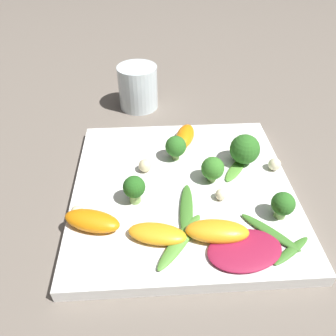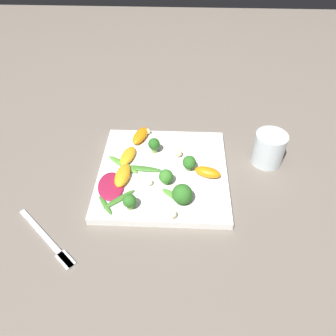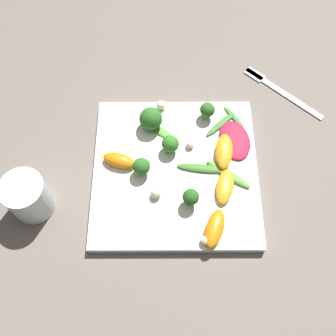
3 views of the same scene
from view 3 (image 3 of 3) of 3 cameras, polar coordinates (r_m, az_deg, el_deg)
ground_plane at (r=0.74m, az=1.04°, el=-0.81°), size 2.40×2.40×0.00m
plate at (r=0.73m, az=1.06°, el=-0.50°), size 0.30×0.30×0.02m
drinking_glass at (r=0.72m, az=-19.64°, el=-3.95°), size 0.08×0.08×0.08m
fork at (r=0.87m, az=15.22°, el=11.26°), size 0.14×0.15×0.01m
radicchio_leaf_0 at (r=0.76m, az=9.65°, el=4.01°), size 0.10×0.07×0.01m
orange_segment_0 at (r=0.72m, az=-7.15°, el=1.11°), size 0.04×0.07×0.02m
orange_segment_1 at (r=0.67m, az=6.80°, el=-8.69°), size 0.08×0.05×0.02m
orange_segment_2 at (r=0.74m, az=8.12°, el=2.40°), size 0.08×0.04×0.02m
orange_segment_3 at (r=0.71m, az=8.26°, el=-2.69°), size 0.07×0.05×0.02m
broccoli_floret_0 at (r=0.75m, az=-2.50°, el=7.14°), size 0.04×0.04×0.05m
broccoli_floret_1 at (r=0.72m, az=0.34°, el=3.52°), size 0.03×0.03×0.04m
broccoli_floret_2 at (r=0.77m, az=5.73°, el=8.34°), size 0.03×0.03×0.04m
broccoli_floret_3 at (r=0.68m, az=3.32°, el=-4.29°), size 0.03×0.03×0.04m
broccoli_floret_4 at (r=0.70m, az=-3.87°, el=0.21°), size 0.03×0.03×0.04m
arugula_sprig_0 at (r=0.79m, az=9.53°, el=7.30°), size 0.06×0.04×0.00m
arugula_sprig_1 at (r=0.72m, az=4.94°, el=0.03°), size 0.03×0.09×0.01m
arugula_sprig_2 at (r=0.72m, az=8.72°, el=-0.91°), size 0.07×0.09×0.01m
arugula_sprig_3 at (r=0.76m, az=-1.07°, el=5.34°), size 0.05×0.06×0.00m
arugula_sprig_4 at (r=0.77m, az=7.65°, el=6.32°), size 0.06×0.07×0.01m
macadamia_nut_0 at (r=0.74m, az=3.22°, el=3.42°), size 0.02×0.02×0.02m
macadamia_nut_1 at (r=0.79m, az=-1.03°, el=9.09°), size 0.02×0.02×0.02m
macadamia_nut_2 at (r=0.67m, az=5.40°, el=-10.46°), size 0.02×0.02×0.02m
macadamia_nut_3 at (r=0.69m, az=-1.78°, el=-3.69°), size 0.02×0.02×0.02m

